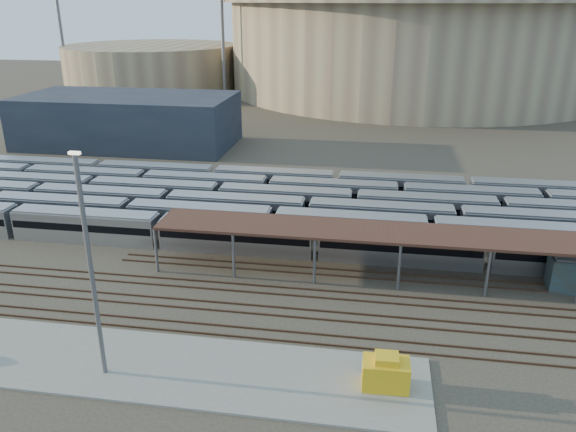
# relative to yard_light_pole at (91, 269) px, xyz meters

# --- Properties ---
(ground) EXTENTS (420.00, 420.00, 0.00)m
(ground) POSITION_rel_yard_light_pole_xyz_m (5.37, 16.46, -9.23)
(ground) COLOR #383026
(ground) RESTS_ON ground
(apron) EXTENTS (50.00, 9.00, 0.20)m
(apron) POSITION_rel_yard_light_pole_xyz_m (0.37, 1.46, -9.13)
(apron) COLOR gray
(apron) RESTS_ON ground
(subway_trains) EXTENTS (130.22, 23.90, 3.60)m
(subway_trains) POSITION_rel_yard_light_pole_xyz_m (5.54, 34.96, -7.43)
(subway_trains) COLOR #A8A8AC
(subway_trains) RESTS_ON ground
(inspection_shed) EXTENTS (60.30, 6.00, 5.30)m
(inspection_shed) POSITION_rel_yard_light_pole_xyz_m (27.37, 20.46, -4.24)
(inspection_shed) COLOR slate
(inspection_shed) RESTS_ON ground
(empty_tracks) EXTENTS (170.00, 9.62, 0.18)m
(empty_tracks) POSITION_rel_yard_light_pole_xyz_m (5.37, 11.46, -9.14)
(empty_tracks) COLOR #4C3323
(empty_tracks) RESTS_ON ground
(stadium) EXTENTS (124.00, 124.00, 32.50)m
(stadium) POSITION_rel_yard_light_pole_xyz_m (30.37, 156.46, 7.24)
(stadium) COLOR gray
(stadium) RESTS_ON ground
(secondary_arena) EXTENTS (56.00, 56.00, 14.00)m
(secondary_arena) POSITION_rel_yard_light_pole_xyz_m (-54.63, 146.46, -2.23)
(secondary_arena) COLOR gray
(secondary_arena) RESTS_ON ground
(service_building) EXTENTS (42.00, 20.00, 10.00)m
(service_building) POSITION_rel_yard_light_pole_xyz_m (-29.63, 71.46, -4.23)
(service_building) COLOR #1E232D
(service_building) RESTS_ON ground
(floodlight_0) EXTENTS (4.00, 1.00, 38.40)m
(floodlight_0) POSITION_rel_yard_light_pole_xyz_m (-24.63, 126.46, 11.42)
(floodlight_0) COLOR slate
(floodlight_0) RESTS_ON ground
(floodlight_1) EXTENTS (4.00, 1.00, 38.40)m
(floodlight_1) POSITION_rel_yard_light_pole_xyz_m (-79.63, 136.46, 11.42)
(floodlight_1) COLOR slate
(floodlight_1) RESTS_ON ground
(floodlight_3) EXTENTS (4.00, 1.00, 38.40)m
(floodlight_3) POSITION_rel_yard_light_pole_xyz_m (-4.63, 176.46, 11.42)
(floodlight_3) COLOR slate
(floodlight_3) RESTS_ON ground
(yard_light_pole) EXTENTS (0.80, 0.36, 17.89)m
(yard_light_pole) POSITION_rel_yard_light_pole_xyz_m (0.00, 0.00, 0.00)
(yard_light_pole) COLOR slate
(yard_light_pole) RESTS_ON apron
(yellow_equipment) EXTENTS (3.58, 2.30, 2.20)m
(yellow_equipment) POSITION_rel_yard_light_pole_xyz_m (21.83, 1.82, -7.93)
(yellow_equipment) COLOR gold
(yellow_equipment) RESTS_ON apron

